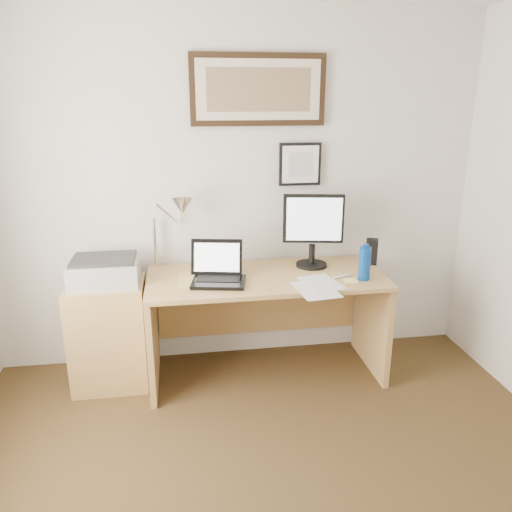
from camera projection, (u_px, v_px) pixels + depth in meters
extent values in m
cube|color=silver|center=(237.00, 193.00, 3.55)|extent=(3.50, 0.02, 2.50)
cube|color=#B08749|center=(109.00, 335.00, 3.39)|extent=(0.50, 0.40, 0.73)
cylinder|color=#0B3D92|center=(365.00, 263.00, 3.27)|extent=(0.08, 0.08, 0.22)
cylinder|color=#0B3D92|center=(366.00, 246.00, 3.24)|extent=(0.04, 0.04, 0.02)
cube|color=black|center=(372.00, 252.00, 3.59)|extent=(0.10, 0.10, 0.19)
cube|color=white|center=(316.00, 290.00, 3.13)|extent=(0.27, 0.36, 0.00)
cube|color=white|center=(321.00, 283.00, 3.23)|extent=(0.27, 0.35, 0.00)
cube|color=#FFF478|center=(351.00, 281.00, 3.26)|extent=(0.09, 0.09, 0.01)
cylinder|color=white|center=(342.00, 276.00, 3.34)|extent=(0.14, 0.06, 0.02)
imported|color=tan|center=(178.00, 280.00, 3.26)|extent=(0.24, 0.31, 0.02)
cube|color=#B08749|center=(266.00, 278.00, 3.38)|extent=(1.60, 0.70, 0.03)
cube|color=#B08749|center=(153.00, 336.00, 3.38)|extent=(0.04, 0.65, 0.72)
cube|color=#B08749|center=(372.00, 321.00, 3.61)|extent=(0.04, 0.65, 0.72)
cube|color=#B08749|center=(258.00, 298.00, 3.78)|extent=(1.50, 0.03, 0.55)
cube|color=black|center=(219.00, 282.00, 3.23)|extent=(0.38, 0.30, 0.02)
cube|color=black|center=(218.00, 278.00, 3.25)|extent=(0.30, 0.18, 0.00)
cube|color=black|center=(217.00, 257.00, 3.31)|extent=(0.35, 0.14, 0.23)
cube|color=white|center=(217.00, 257.00, 3.31)|extent=(0.30, 0.11, 0.18)
cylinder|color=black|center=(311.00, 265.00, 3.57)|extent=(0.22, 0.22, 0.02)
cylinder|color=black|center=(312.00, 254.00, 3.54)|extent=(0.04, 0.04, 0.14)
cube|color=black|center=(313.00, 219.00, 3.45)|extent=(0.42, 0.11, 0.34)
cube|color=silver|center=(314.00, 219.00, 3.43)|extent=(0.37, 0.07, 0.30)
cube|color=#AAAAAD|center=(105.00, 272.00, 3.27)|extent=(0.44, 0.34, 0.16)
cube|color=#2C2C2C|center=(104.00, 259.00, 3.24)|extent=(0.40, 0.30, 0.02)
cylinder|color=white|center=(155.00, 243.00, 3.49)|extent=(0.02, 0.02, 0.36)
cylinder|color=white|center=(168.00, 214.00, 3.38)|extent=(0.15, 0.23, 0.19)
cone|color=white|center=(182.00, 206.00, 3.32)|extent=(0.16, 0.18, 0.15)
cube|color=black|center=(258.00, 90.00, 3.34)|extent=(0.92, 0.03, 0.47)
cube|color=beige|center=(259.00, 90.00, 3.32)|extent=(0.84, 0.01, 0.39)
cube|color=brown|center=(259.00, 90.00, 3.32)|extent=(0.70, 0.00, 0.28)
cube|color=black|center=(300.00, 164.00, 3.53)|extent=(0.30, 0.02, 0.30)
cube|color=white|center=(300.00, 164.00, 3.52)|extent=(0.26, 0.00, 0.26)
cube|color=#B2B7BC|center=(301.00, 165.00, 3.52)|extent=(0.17, 0.00, 0.17)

